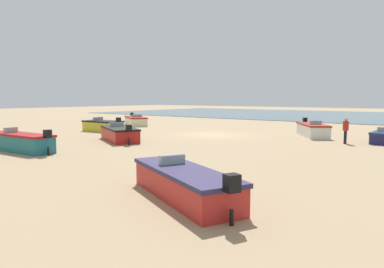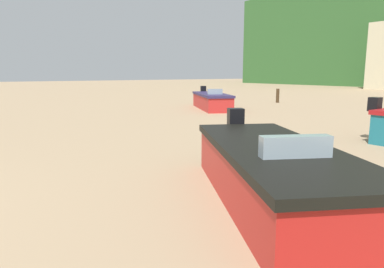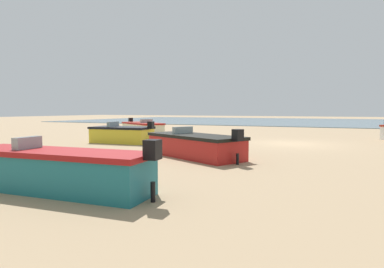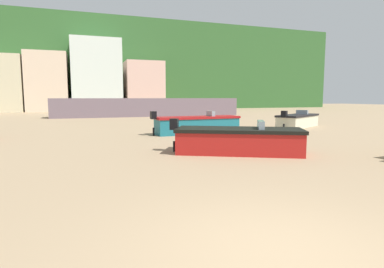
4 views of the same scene
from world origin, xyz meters
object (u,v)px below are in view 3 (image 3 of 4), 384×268
(boat_red_5, at_px, (194,145))
(boat_cream_6, at_px, (142,128))
(boat_teal_2, at_px, (56,170))
(boat_yellow_1, at_px, (122,134))

(boat_red_5, distance_m, boat_cream_6, 13.18)
(boat_teal_2, bearing_deg, boat_red_5, -10.19)
(boat_teal_2, relative_size, boat_red_5, 1.08)
(boat_yellow_1, distance_m, boat_cream_6, 7.00)
(boat_teal_2, bearing_deg, boat_yellow_1, 24.99)
(boat_red_5, xyz_separation_m, boat_cream_6, (8.79, -9.82, -0.00))
(boat_yellow_1, relative_size, boat_red_5, 0.80)
(boat_red_5, relative_size, boat_cream_6, 0.95)
(boat_teal_2, distance_m, boat_cream_6, 17.98)
(boat_yellow_1, xyz_separation_m, boat_cream_6, (2.80, -6.41, -0.02))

